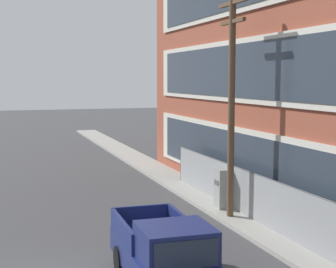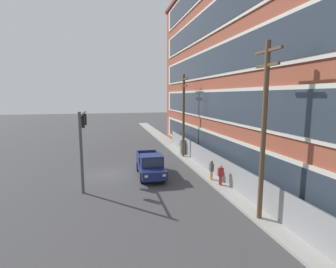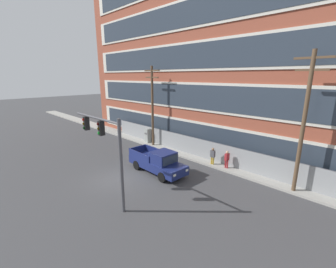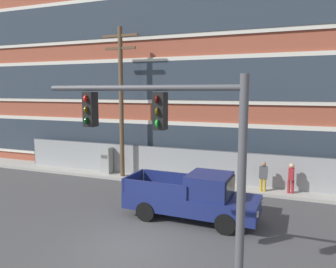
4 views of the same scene
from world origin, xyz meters
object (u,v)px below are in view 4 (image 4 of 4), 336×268
at_px(traffic_signal_mast, 177,144).
at_px(pickup_truck_navy, 194,197).
at_px(electrical_cabinet, 107,161).
at_px(pedestrian_by_fence, 291,177).
at_px(utility_pole_near_corner, 121,97).
at_px(pedestrian_near_cabinet, 263,176).

xyz_separation_m(traffic_signal_mast, pickup_truck_navy, (-1.10, 5.18, -3.06)).
xyz_separation_m(electrical_cabinet, pedestrian_by_fence, (10.76, -0.21, 0.08)).
height_order(utility_pole_near_corner, electrical_cabinet, utility_pole_near_corner).
distance_m(pickup_truck_navy, utility_pole_near_corner, 8.39).
distance_m(traffic_signal_mast, pedestrian_by_fence, 10.57).
bearing_deg(pedestrian_near_cabinet, pickup_truck_navy, -117.87).
height_order(electrical_cabinet, pedestrian_by_fence, electrical_cabinet).
bearing_deg(electrical_cabinet, utility_pole_near_corner, -11.03).
height_order(traffic_signal_mast, electrical_cabinet, traffic_signal_mast).
bearing_deg(pedestrian_near_cabinet, traffic_signal_mast, -97.43).
relative_size(utility_pole_near_corner, pedestrian_near_cabinet, 5.26).
xyz_separation_m(traffic_signal_mast, electrical_cabinet, (-8.18, 10.00, -3.10)).
xyz_separation_m(electrical_cabinet, pedestrian_near_cabinet, (9.43, -0.37, 0.08)).
bearing_deg(pedestrian_by_fence, utility_pole_near_corner, -179.79).
height_order(pickup_truck_navy, electrical_cabinet, pickup_truck_navy).
relative_size(electrical_cabinet, pedestrian_near_cabinet, 1.06).
height_order(utility_pole_near_corner, pedestrian_near_cabinet, utility_pole_near_corner).
height_order(traffic_signal_mast, pedestrian_near_cabinet, traffic_signal_mast).
bearing_deg(utility_pole_near_corner, pedestrian_near_cabinet, -0.90).
height_order(utility_pole_near_corner, pedestrian_by_fence, utility_pole_near_corner).
relative_size(traffic_signal_mast, pedestrian_near_cabinet, 3.33).
bearing_deg(pickup_truck_navy, utility_pole_near_corner, 141.87).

